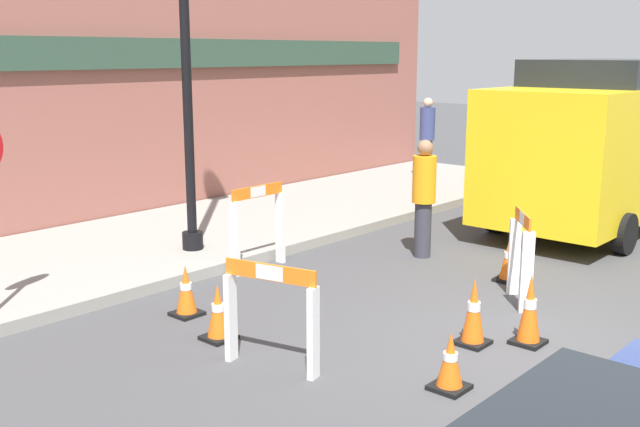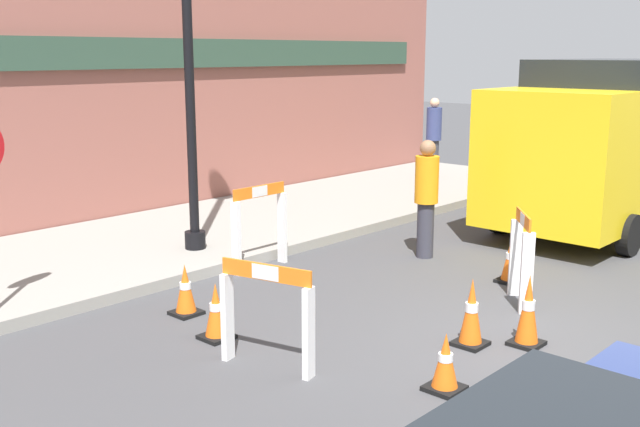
% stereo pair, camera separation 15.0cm
% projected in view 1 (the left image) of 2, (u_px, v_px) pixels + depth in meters
% --- Properties ---
extents(ground_plane, '(60.00, 60.00, 0.00)m').
position_uv_depth(ground_plane, '(574.00, 354.00, 7.12)').
color(ground_plane, '#424244').
extents(sidewalk_slab, '(18.00, 3.52, 0.14)m').
position_uv_depth(sidewalk_slab, '(169.00, 240.00, 11.17)').
color(sidewalk_slab, gray).
rests_on(sidewalk_slab, ground_plane).
extents(storefront_facade, '(18.00, 0.22, 5.50)m').
position_uv_depth(storefront_facade, '(90.00, 56.00, 11.80)').
color(storefront_facade, '#93564C').
rests_on(storefront_facade, ground_plane).
extents(barricade_0, '(0.35, 0.94, 0.99)m').
position_uv_depth(barricade_0, '(271.00, 312.00, 6.69)').
color(barricade_0, white).
rests_on(barricade_0, ground_plane).
extents(barricade_1, '(0.63, 0.55, 1.07)m').
position_uv_depth(barricade_1, '(521.00, 256.00, 8.47)').
color(barricade_1, white).
rests_on(barricade_1, ground_plane).
extents(barricade_2, '(0.89, 0.14, 1.12)m').
position_uv_depth(barricade_2, '(258.00, 224.00, 9.82)').
color(barricade_2, white).
rests_on(barricade_2, ground_plane).
extents(traffic_cone_0, '(0.30, 0.30, 0.58)m').
position_uv_depth(traffic_cone_0, '(218.00, 313.00, 7.43)').
color(traffic_cone_0, black).
rests_on(traffic_cone_0, ground_plane).
extents(traffic_cone_1, '(0.30, 0.30, 0.59)m').
position_uv_depth(traffic_cone_1, '(509.00, 259.00, 9.33)').
color(traffic_cone_1, black).
rests_on(traffic_cone_1, ground_plane).
extents(traffic_cone_2, '(0.30, 0.30, 0.57)m').
position_uv_depth(traffic_cone_2, '(186.00, 291.00, 8.12)').
color(traffic_cone_2, black).
rests_on(traffic_cone_2, ground_plane).
extents(traffic_cone_3, '(0.30, 0.30, 0.68)m').
position_uv_depth(traffic_cone_3, '(474.00, 312.00, 7.30)').
color(traffic_cone_3, black).
rests_on(traffic_cone_3, ground_plane).
extents(traffic_cone_4, '(0.30, 0.30, 0.51)m').
position_uv_depth(traffic_cone_4, '(450.00, 362.00, 6.33)').
color(traffic_cone_4, black).
rests_on(traffic_cone_4, ground_plane).
extents(traffic_cone_5, '(0.30, 0.30, 0.72)m').
position_uv_depth(traffic_cone_5, '(530.00, 310.00, 7.31)').
color(traffic_cone_5, black).
rests_on(traffic_cone_5, ground_plane).
extents(person_worker, '(0.40, 0.40, 1.65)m').
position_uv_depth(person_worker, '(424.00, 194.00, 10.35)').
color(person_worker, '#33333D').
rests_on(person_worker, ground_plane).
extents(person_pedestrian, '(0.34, 0.34, 1.73)m').
position_uv_depth(person_pedestrian, '(427.00, 135.00, 16.00)').
color(person_pedestrian, '#33333D').
rests_on(person_pedestrian, sidewalk_slab).
extents(work_van, '(5.43, 2.20, 2.71)m').
position_uv_depth(work_van, '(606.00, 137.00, 12.24)').
color(work_van, yellow).
rests_on(work_van, ground_plane).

